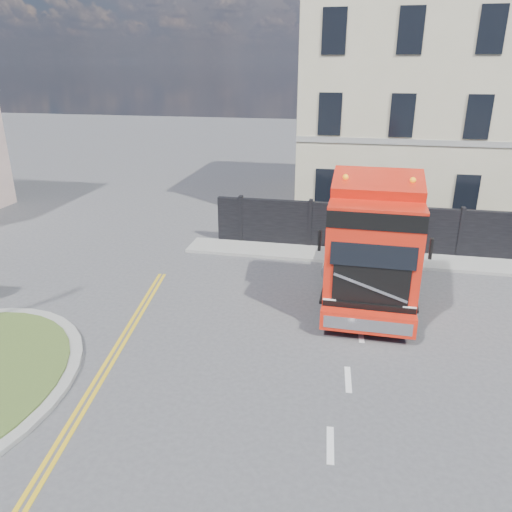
# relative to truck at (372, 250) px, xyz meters

# --- Properties ---
(ground) EXTENTS (120.00, 120.00, 0.00)m
(ground) POSITION_rel_truck_xyz_m (-3.43, -3.97, -1.90)
(ground) COLOR #424244
(ground) RESTS_ON ground
(hoarding_fence) EXTENTS (18.80, 0.25, 2.00)m
(hoarding_fence) POSITION_rel_truck_xyz_m (3.12, 5.03, -0.90)
(hoarding_fence) COLOR black
(hoarding_fence) RESTS_ON ground
(georgian_building) EXTENTS (12.30, 10.30, 12.80)m
(georgian_building) POSITION_rel_truck_xyz_m (2.57, 12.53, 3.87)
(georgian_building) COLOR beige
(georgian_building) RESTS_ON ground
(pavement_far) EXTENTS (20.00, 1.60, 0.12)m
(pavement_far) POSITION_rel_truck_xyz_m (2.57, 4.13, -1.84)
(pavement_far) COLOR gray
(pavement_far) RESTS_ON ground
(truck) EXTENTS (2.77, 7.12, 4.24)m
(truck) POSITION_rel_truck_xyz_m (0.00, 0.00, 0.00)
(truck) COLOR black
(truck) RESTS_ON ground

